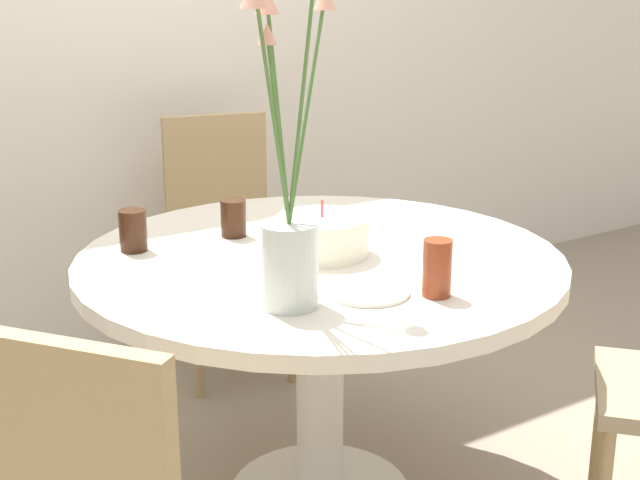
{
  "coord_description": "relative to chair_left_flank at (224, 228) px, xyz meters",
  "views": [
    {
      "loc": [
        -1.19,
        -1.82,
        1.42
      ],
      "look_at": [
        0.0,
        0.0,
        0.76
      ],
      "focal_mm": 50.0,
      "sensor_mm": 36.0,
      "label": 1
    }
  ],
  "objects": [
    {
      "name": "flower_vase",
      "position": [
        -0.47,
        -1.23,
        0.42
      ],
      "size": [
        0.29,
        0.21,
        0.76
      ],
      "color": "silver",
      "rests_on": "dining_table"
    },
    {
      "name": "drink_glass_0",
      "position": [
        -0.32,
        -0.69,
        0.25
      ],
      "size": [
        0.07,
        0.07,
        0.1
      ],
      "color": "#33190C",
      "rests_on": "dining_table"
    },
    {
      "name": "wall_back",
      "position": [
        -0.21,
        0.4,
        0.78
      ],
      "size": [
        8.0,
        0.05,
        2.6
      ],
      "color": "silver",
      "rests_on": "ground_plane"
    },
    {
      "name": "dining_table",
      "position": [
        -0.21,
        -0.96,
        0.07
      ],
      "size": [
        1.25,
        1.25,
        0.72
      ],
      "color": "silver",
      "rests_on": "ground_plane"
    },
    {
      "name": "birthday_cake",
      "position": [
        -0.21,
        -0.97,
        0.25
      ],
      "size": [
        0.24,
        0.24,
        0.15
      ],
      "color": "white",
      "rests_on": "dining_table"
    },
    {
      "name": "drink_glass_2",
      "position": [
        -0.6,
        -0.66,
        0.25
      ],
      "size": [
        0.07,
        0.07,
        0.11
      ],
      "color": "#33190C",
      "rests_on": "dining_table"
    },
    {
      "name": "side_plate",
      "position": [
        -0.28,
        -1.26,
        0.2
      ],
      "size": [
        0.19,
        0.19,
        0.01
      ],
      "color": "silver",
      "rests_on": "dining_table"
    },
    {
      "name": "chair_left_flank",
      "position": [
        0.0,
        0.0,
        0.0
      ],
      "size": [
        0.48,
        0.48,
        0.92
      ],
      "rotation": [
        0.0,
        0.0,
        -0.22
      ],
      "color": "#9E896B",
      "rests_on": "ground_plane"
    },
    {
      "name": "drink_glass_1",
      "position": [
        -0.16,
        -1.35,
        0.26
      ],
      "size": [
        0.07,
        0.07,
        0.13
      ],
      "color": "maroon",
      "rests_on": "dining_table"
    }
  ]
}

